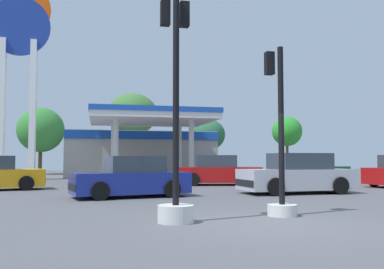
{
  "coord_description": "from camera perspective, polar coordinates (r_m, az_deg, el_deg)",
  "views": [
    {
      "loc": [
        -3.56,
        -8.35,
        1.38
      ],
      "look_at": [
        1.34,
        13.24,
        2.67
      ],
      "focal_mm": 39.23,
      "sensor_mm": 36.0,
      "label": 1
    }
  ],
  "objects": [
    {
      "name": "ground_plane",
      "position": [
        9.18,
        10.4,
        -11.92
      ],
      "size": [
        90.0,
        90.0,
        0.0
      ],
      "primitive_type": "plane",
      "color": "#56565B",
      "rests_on": "ground"
    },
    {
      "name": "gas_station",
      "position": [
        33.53,
        -7.05,
        -2.25
      ],
      "size": [
        11.3,
        14.3,
        4.4
      ],
      "color": "#ADA89E",
      "rests_on": "ground"
    },
    {
      "name": "station_pole_sign",
      "position": [
        30.97,
        -22.49,
        10.51
      ],
      "size": [
        4.02,
        0.56,
        13.55
      ],
      "color": "white",
      "rests_on": "ground"
    },
    {
      "name": "car_0",
      "position": [
        25.39,
        16.0,
        -4.73
      ],
      "size": [
        4.71,
        3.03,
        1.57
      ],
      "color": "black",
      "rests_on": "ground"
    },
    {
      "name": "car_1",
      "position": [
        17.45,
        14.03,
        -5.38
      ],
      "size": [
        4.59,
        2.24,
        1.61
      ],
      "color": "black",
      "rests_on": "ground"
    },
    {
      "name": "car_4",
      "position": [
        15.43,
        -8.29,
        -5.94
      ],
      "size": [
        4.39,
        2.52,
        1.48
      ],
      "color": "black",
      "rests_on": "ground"
    },
    {
      "name": "car_5",
      "position": [
        22.37,
        3.62,
        -5.04
      ],
      "size": [
        4.7,
        2.79,
        1.58
      ],
      "color": "black",
      "rests_on": "ground"
    },
    {
      "name": "traffic_signal_0",
      "position": [
        10.49,
        11.88,
        -3.94
      ],
      "size": [
        0.71,
        0.71,
        4.15
      ],
      "color": "silver",
      "rests_on": "ground"
    },
    {
      "name": "traffic_signal_1",
      "position": [
        9.19,
        -2.25,
        -2.26
      ],
      "size": [
        0.78,
        0.78,
        5.05
      ],
      "color": "silver",
      "rests_on": "ground"
    },
    {
      "name": "tree_1",
      "position": [
        40.22,
        -19.87,
        0.58
      ],
      "size": [
        4.15,
        4.15,
        6.02
      ],
      "color": "brown",
      "rests_on": "ground"
    },
    {
      "name": "tree_2",
      "position": [
        40.18,
        -8.12,
        2.76
      ],
      "size": [
        4.72,
        4.72,
        7.61
      ],
      "color": "brown",
      "rests_on": "ground"
    },
    {
      "name": "tree_3",
      "position": [
        41.47,
        2.24,
        -0.07
      ],
      "size": [
        3.32,
        3.32,
        5.3
      ],
      "color": "brown",
      "rests_on": "ground"
    },
    {
      "name": "tree_4",
      "position": [
        43.89,
        12.79,
        0.4
      ],
      "size": [
        3.04,
        3.04,
        5.72
      ],
      "color": "brown",
      "rests_on": "ground"
    }
  ]
}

